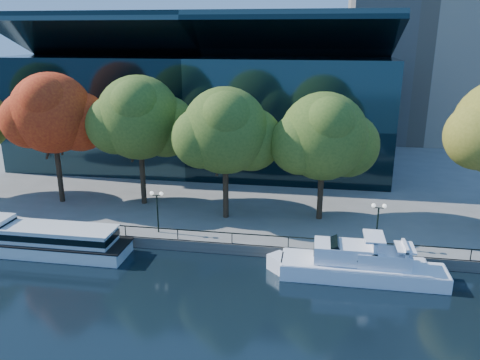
% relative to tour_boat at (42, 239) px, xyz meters
% --- Properties ---
extents(ground, '(160.00, 160.00, 0.00)m').
position_rel_tour_boat_xyz_m(ground, '(11.78, -0.64, -1.32)').
color(ground, black).
rests_on(ground, ground).
extents(promenade, '(90.00, 67.08, 1.00)m').
position_rel_tour_boat_xyz_m(promenade, '(11.78, 35.73, -0.82)').
color(promenade, slate).
rests_on(promenade, ground).
extents(railing, '(88.20, 0.08, 0.99)m').
position_rel_tour_boat_xyz_m(railing, '(11.78, 2.61, 0.62)').
color(railing, black).
rests_on(railing, promenade).
extents(convention_building, '(50.00, 24.57, 21.43)m').
position_rel_tour_boat_xyz_m(convention_building, '(7.78, 31.15, 7.18)').
color(convention_building, black).
rests_on(convention_building, ground).
extents(tour_boat, '(16.40, 3.66, 3.11)m').
position_rel_tour_boat_xyz_m(tour_boat, '(0.00, 0.00, 0.00)').
color(tour_boat, silver).
rests_on(tour_boat, ground).
extents(cruiser_near, '(12.87, 3.31, 3.73)m').
position_rel_tour_boat_xyz_m(cruiser_near, '(26.68, -0.01, -0.16)').
color(cruiser_near, white).
rests_on(cruiser_near, ground).
extents(cruiser_far, '(10.18, 2.82, 3.32)m').
position_rel_tour_boat_xyz_m(cruiser_far, '(29.42, -0.28, -0.27)').
color(cruiser_far, white).
rests_on(cruiser_far, ground).
extents(tree_1, '(10.63, 8.72, 14.11)m').
position_rel_tour_boat_xyz_m(tree_1, '(-3.62, 10.18, 9.35)').
color(tree_1, black).
rests_on(tree_1, promenade).
extents(tree_2, '(10.98, 9.00, 13.87)m').
position_rel_tour_boat_xyz_m(tree_2, '(5.58, 11.10, 8.96)').
color(tree_2, black).
rests_on(tree_2, promenade).
extents(tree_3, '(10.49, 8.60, 13.13)m').
position_rel_tour_boat_xyz_m(tree_3, '(15.24, 8.53, 8.43)').
color(tree_3, black).
rests_on(tree_3, promenade).
extents(tree_4, '(10.59, 8.68, 12.69)m').
position_rel_tour_boat_xyz_m(tree_4, '(24.59, 9.70, 7.94)').
color(tree_4, black).
rests_on(tree_4, promenade).
extents(lamp_1, '(1.26, 0.36, 4.03)m').
position_rel_tour_boat_xyz_m(lamp_1, '(9.53, 3.86, 2.66)').
color(lamp_1, black).
rests_on(lamp_1, promenade).
extents(lamp_2, '(1.26, 0.36, 4.03)m').
position_rel_tour_boat_xyz_m(lamp_2, '(29.30, 3.86, 2.66)').
color(lamp_2, black).
rests_on(lamp_2, promenade).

